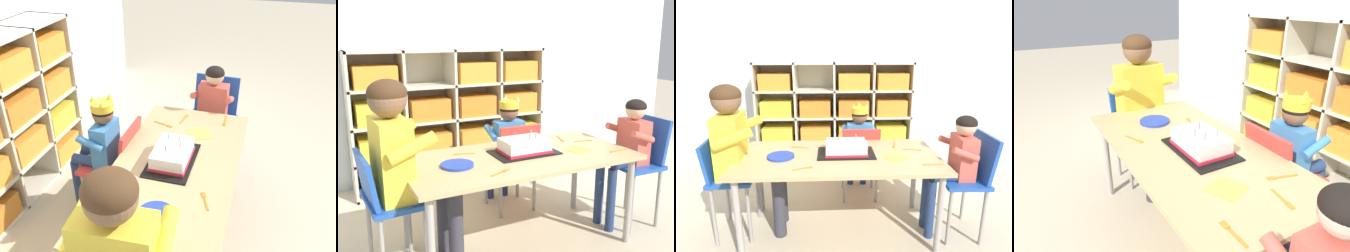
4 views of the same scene
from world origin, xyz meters
TOP-DOWN VIEW (x-y plane):
  - ground at (0.00, 0.00)m, footprint 16.00×16.00m
  - classroom_back_wall at (0.00, 1.44)m, footprint 5.23×0.10m
  - storage_cubby_shelf at (-0.01, 1.21)m, footprint 1.65×0.33m
  - activity_table at (0.00, 0.00)m, footprint 1.36×0.67m
  - classroom_chair_blue at (0.19, 0.44)m, footprint 0.33×0.35m
  - child_with_crown at (0.19, 0.55)m, footprint 0.30×0.31m
  - classroom_chair_adult_side at (-0.77, 0.02)m, footprint 0.32×0.39m
  - adult_helper_seated at (-0.66, 0.03)m, footprint 0.44×0.42m
  - classroom_chair_guest_side at (0.89, -0.07)m, footprint 0.32×0.37m
  - guest_at_table_side at (0.78, -0.06)m, footprint 0.31×0.30m
  - birthday_cake_on_tray at (0.05, 0.03)m, footprint 0.39×0.25m
  - paper_plate_stack at (-0.39, -0.02)m, footprint 0.18×0.18m
  - paper_napkin_square at (0.38, -0.06)m, footprint 0.18×0.18m
  - fork_near_child_seat at (0.42, 0.19)m, footprint 0.05×0.14m
  - fork_by_napkin at (-0.22, -0.21)m, footprint 0.12×0.06m
  - fork_scattered_mid_table at (0.58, -0.19)m, footprint 0.13×0.02m
  - fork_beside_plate_stack at (-0.29, 0.17)m, footprint 0.13×0.05m
  - fork_at_table_front_edge at (0.54, 0.08)m, footprint 0.13×0.03m

SIDE VIEW (x-z plane):
  - ground at x=0.00m, z-range 0.00..0.00m
  - classroom_chair_blue at x=0.19m, z-range 0.06..0.73m
  - classroom_chair_adult_side at x=-0.77m, z-range 0.10..0.80m
  - classroom_chair_guest_side at x=0.89m, z-range 0.09..0.82m
  - activity_table at x=0.00m, z-range 0.24..0.81m
  - child_with_crown at x=0.19m, z-range 0.10..0.95m
  - storage_cubby_shelf at x=-0.01m, z-range -0.03..1.12m
  - guest_at_table_side at x=0.78m, z-range 0.12..0.98m
  - paper_napkin_square at x=0.38m, z-range 0.58..0.58m
  - fork_near_child_seat at x=0.42m, z-range 0.58..0.58m
  - fork_by_napkin at x=-0.22m, z-range 0.58..0.58m
  - fork_scattered_mid_table at x=0.58m, z-range 0.58..0.58m
  - fork_beside_plate_stack at x=-0.29m, z-range 0.58..0.58m
  - fork_at_table_front_edge at x=0.54m, z-range 0.58..0.58m
  - paper_plate_stack at x=-0.39m, z-range 0.58..0.59m
  - birthday_cake_on_tray at x=0.05m, z-range 0.55..0.68m
  - adult_helper_seated at x=-0.66m, z-range 0.13..1.19m
  - classroom_back_wall at x=0.00m, z-range 0.00..2.69m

